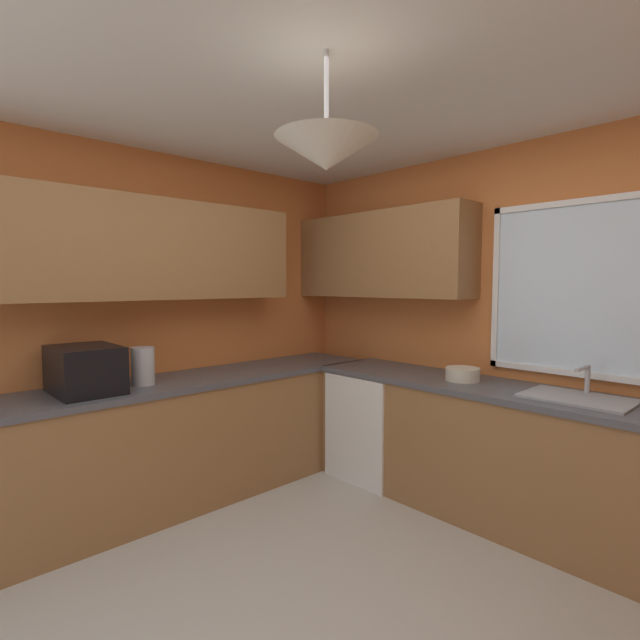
# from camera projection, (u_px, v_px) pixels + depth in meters

# --- Properties ---
(ground_plane) EXTENTS (8.56, 8.56, 0.00)m
(ground_plane) POSITION_uv_depth(u_px,v_px,m) (326.00, 627.00, 2.16)
(ground_plane) COLOR #B7B2A8
(room_shell) EXTENTS (4.01, 3.83, 2.59)m
(room_shell) POSITION_uv_depth(u_px,v_px,m) (339.00, 253.00, 2.62)
(room_shell) COLOR #D17238
(room_shell) RESTS_ON ground_plane
(counter_run_left) EXTENTS (0.65, 3.44, 0.89)m
(counter_run_left) POSITION_uv_depth(u_px,v_px,m) (164.00, 444.00, 3.31)
(counter_run_left) COLOR olive
(counter_run_left) RESTS_ON ground_plane
(counter_run_back) EXTENTS (3.10, 0.65, 0.89)m
(counter_run_back) POSITION_uv_depth(u_px,v_px,m) (523.00, 459.00, 3.02)
(counter_run_back) COLOR olive
(counter_run_back) RESTS_ON ground_plane
(dishwasher) EXTENTS (0.60, 0.60, 0.84)m
(dishwasher) POSITION_uv_depth(u_px,v_px,m) (377.00, 424.00, 3.87)
(dishwasher) COLOR white
(dishwasher) RESTS_ON ground_plane
(microwave) EXTENTS (0.48, 0.36, 0.29)m
(microwave) POSITION_uv_depth(u_px,v_px,m) (85.00, 369.00, 2.93)
(microwave) COLOR black
(microwave) RESTS_ON counter_run_left
(kettle) EXTENTS (0.15, 0.15, 0.25)m
(kettle) POSITION_uv_depth(u_px,v_px,m) (143.00, 366.00, 3.16)
(kettle) COLOR #B7B7BC
(kettle) RESTS_ON counter_run_left
(sink_assembly) EXTENTS (0.58, 0.40, 0.19)m
(sink_assembly) POSITION_uv_depth(u_px,v_px,m) (578.00, 397.00, 2.77)
(sink_assembly) COLOR #9EA0A5
(sink_assembly) RESTS_ON counter_run_back
(bowl) EXTENTS (0.23, 0.23, 0.09)m
(bowl) POSITION_uv_depth(u_px,v_px,m) (463.00, 374.00, 3.31)
(bowl) COLOR beige
(bowl) RESTS_ON counter_run_back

